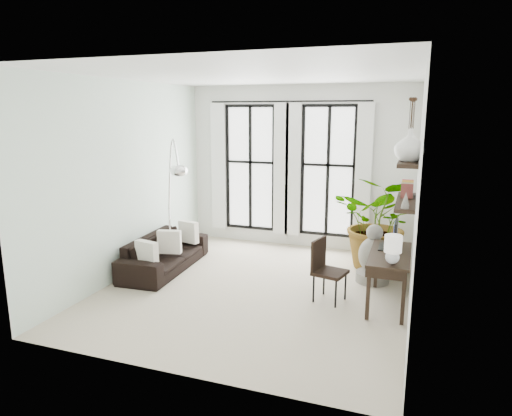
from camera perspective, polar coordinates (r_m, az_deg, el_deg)
The scene contains 16 objects.
floor at distance 7.18m, azimuth 0.07°, elevation -10.03°, with size 5.00×5.00×0.00m, color #BAAC93.
ceiling at distance 6.67m, azimuth 0.08°, elevation 16.35°, with size 5.00×5.00×0.00m, color white.
wall_left at distance 7.78m, azimuth -15.79°, elevation 3.46°, with size 5.00×5.00×0.00m, color silver.
wall_right at distance 6.37m, azimuth 19.54°, elevation 1.42°, with size 5.00×5.00×0.00m, color white.
wall_back at distance 9.12m, azimuth 5.32°, elevation 5.06°, with size 4.50×4.50×0.00m, color white.
windows at distance 9.11m, azimuth 3.98°, elevation 4.82°, with size 3.26×0.13×2.65m.
wall_shelves at distance 6.45m, azimuth 18.38°, elevation 2.76°, with size 0.25×1.30×0.60m.
sofa at distance 8.09m, azimuth -11.33°, elevation -5.51°, with size 2.01×0.78×0.59m, color black.
throw_pillows at distance 7.98m, azimuth -10.77°, elevation -4.18°, with size 0.40×1.52×0.40m.
plant at distance 8.11m, azimuth 15.27°, elevation -1.80°, with size 1.47×1.28×1.64m, color #2D7228.
desk at distance 6.59m, azimuth 16.35°, elevation -5.96°, with size 0.55×1.29×1.16m.
desk_chair at distance 6.68m, azimuth 8.62°, elevation -7.16°, with size 0.52×0.52×0.90m.
arc_lamp at distance 7.91m, azimuth -10.32°, elevation 4.30°, with size 0.72×0.63×2.25m.
buddha at distance 7.56m, azimuth 14.45°, elevation -6.06°, with size 0.53×0.53×0.95m.
vase_a at distance 6.10m, azimuth 18.64°, elevation 7.35°, with size 0.37×0.37×0.38m, color white.
vase_b at distance 6.50m, azimuth 18.72°, elevation 7.60°, with size 0.37×0.37×0.38m, color white.
Camera 1 is at (2.21, -6.28, 2.70)m, focal length 32.00 mm.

